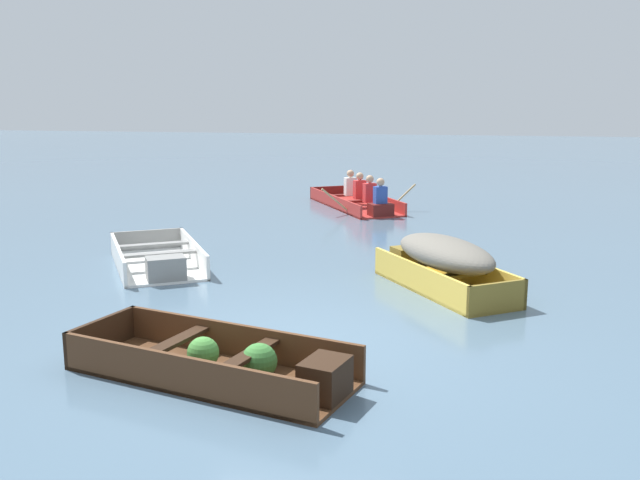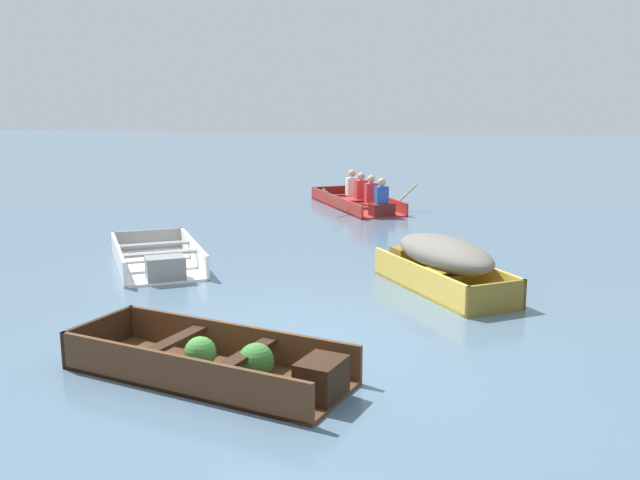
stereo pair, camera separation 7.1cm
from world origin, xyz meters
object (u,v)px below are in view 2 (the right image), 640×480
dinghy_dark_varnish_foreground (222,364)px  skiff_white_mid_moored (158,260)px  skiff_yellow_near_moored (443,260)px  rowboat_red_with_crew (360,200)px

dinghy_dark_varnish_foreground → skiff_white_mid_moored: (-2.45, 4.09, -0.02)m
skiff_yellow_near_moored → rowboat_red_with_crew: bearing=107.0°
skiff_yellow_near_moored → rowboat_red_with_crew: size_ratio=0.73×
dinghy_dark_varnish_foreground → rowboat_red_with_crew: rowboat_red_with_crew is taller
skiff_yellow_near_moored → skiff_white_mid_moored: bearing=174.7°
skiff_white_mid_moored → rowboat_red_with_crew: (2.39, 6.47, 0.07)m
skiff_yellow_near_moored → rowboat_red_with_crew: 7.21m
skiff_white_mid_moored → rowboat_red_with_crew: size_ratio=0.77×
dinghy_dark_varnish_foreground → rowboat_red_with_crew: (-0.06, 10.56, 0.06)m
skiff_white_mid_moored → skiff_yellow_near_moored: bearing=-5.3°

